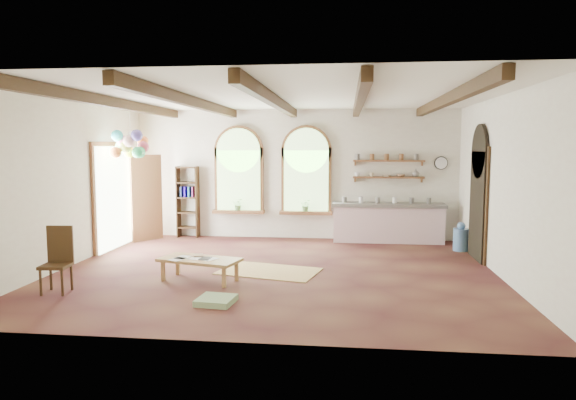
# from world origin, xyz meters

# --- Properties ---
(floor) EXTENTS (8.00, 8.00, 0.00)m
(floor) POSITION_xyz_m (0.00, 0.00, 0.00)
(floor) COLOR brown
(floor) RESTS_ON ground
(ceiling_beams) EXTENTS (6.20, 6.80, 0.18)m
(ceiling_beams) POSITION_xyz_m (0.00, 0.00, 3.10)
(ceiling_beams) COLOR #392412
(ceiling_beams) RESTS_ON ceiling
(window_left) EXTENTS (1.30, 0.28, 2.20)m
(window_left) POSITION_xyz_m (-1.40, 3.43, 1.63)
(window_left) COLOR brown
(window_left) RESTS_ON floor
(window_right) EXTENTS (1.30, 0.28, 2.20)m
(window_right) POSITION_xyz_m (0.30, 3.43, 1.63)
(window_right) COLOR brown
(window_right) RESTS_ON floor
(left_doorway) EXTENTS (0.10, 1.90, 2.50)m
(left_doorway) POSITION_xyz_m (-3.95, 1.80, 1.15)
(left_doorway) COLOR brown
(left_doorway) RESTS_ON floor
(right_doorway) EXTENTS (0.10, 1.30, 2.40)m
(right_doorway) POSITION_xyz_m (3.95, 1.50, 1.10)
(right_doorway) COLOR black
(right_doorway) RESTS_ON floor
(kitchen_counter) EXTENTS (2.68, 0.62, 0.94)m
(kitchen_counter) POSITION_xyz_m (2.30, 3.20, 0.48)
(kitchen_counter) COLOR beige
(kitchen_counter) RESTS_ON floor
(wall_shelf_lower) EXTENTS (1.70, 0.24, 0.04)m
(wall_shelf_lower) POSITION_xyz_m (2.30, 3.38, 1.55)
(wall_shelf_lower) COLOR brown
(wall_shelf_lower) RESTS_ON wall_back
(wall_shelf_upper) EXTENTS (1.70, 0.24, 0.04)m
(wall_shelf_upper) POSITION_xyz_m (2.30, 3.38, 1.95)
(wall_shelf_upper) COLOR brown
(wall_shelf_upper) RESTS_ON wall_back
(wall_clock) EXTENTS (0.32, 0.04, 0.32)m
(wall_clock) POSITION_xyz_m (3.55, 3.45, 1.90)
(wall_clock) COLOR black
(wall_clock) RESTS_ON wall_back
(bookshelf) EXTENTS (0.53, 0.32, 1.80)m
(bookshelf) POSITION_xyz_m (-2.70, 3.32, 0.90)
(bookshelf) COLOR #392412
(bookshelf) RESTS_ON floor
(coffee_table) EXTENTS (1.49, 0.96, 0.39)m
(coffee_table) POSITION_xyz_m (-1.20, -0.84, 0.35)
(coffee_table) COLOR tan
(coffee_table) RESTS_ON floor
(side_chair) EXTENTS (0.45, 0.45, 1.04)m
(side_chair) POSITION_xyz_m (-3.24, -1.78, 0.30)
(side_chair) COLOR #392412
(side_chair) RESTS_ON floor
(floor_mat) EXTENTS (1.98, 1.48, 0.02)m
(floor_mat) POSITION_xyz_m (-0.11, -0.06, 0.01)
(floor_mat) COLOR tan
(floor_mat) RESTS_ON floor
(floor_cushion) EXTENTS (0.57, 0.57, 0.09)m
(floor_cushion) POSITION_xyz_m (-0.60, -2.05, 0.04)
(floor_cushion) COLOR gray
(floor_cushion) RESTS_ON floor
(water_jug_a) EXTENTS (0.29, 0.29, 0.55)m
(water_jug_a) POSITION_xyz_m (3.10, 3.20, 0.24)
(water_jug_a) COLOR #5079AC
(water_jug_a) RESTS_ON floor
(water_jug_b) EXTENTS (0.33, 0.33, 0.64)m
(water_jug_b) POSITION_xyz_m (3.82, 2.30, 0.28)
(water_jug_b) COLOR #5079AC
(water_jug_b) RESTS_ON floor
(balloon_cluster) EXTENTS (0.81, 0.86, 1.16)m
(balloon_cluster) POSITION_xyz_m (-3.41, 1.55, 2.34)
(balloon_cluster) COLOR silver
(balloon_cluster) RESTS_ON floor
(table_book) EXTENTS (0.23, 0.28, 0.02)m
(table_book) POSITION_xyz_m (-1.35, -0.67, 0.40)
(table_book) COLOR olive
(table_book) RESTS_ON coffee_table
(tablet) EXTENTS (0.19, 0.26, 0.01)m
(tablet) POSITION_xyz_m (-1.09, -0.86, 0.40)
(tablet) COLOR black
(tablet) RESTS_ON coffee_table
(potted_plant_left) EXTENTS (0.27, 0.23, 0.30)m
(potted_plant_left) POSITION_xyz_m (-1.40, 3.32, 0.85)
(potted_plant_left) COLOR #598C4C
(potted_plant_left) RESTS_ON window_left
(potted_plant_right) EXTENTS (0.27, 0.23, 0.30)m
(potted_plant_right) POSITION_xyz_m (0.30, 3.32, 0.85)
(potted_plant_right) COLOR #598C4C
(potted_plant_right) RESTS_ON window_right
(shelf_cup_a) EXTENTS (0.12, 0.10, 0.10)m
(shelf_cup_a) POSITION_xyz_m (1.55, 3.38, 1.62)
(shelf_cup_a) COLOR white
(shelf_cup_a) RESTS_ON wall_shelf_lower
(shelf_cup_b) EXTENTS (0.10, 0.10, 0.09)m
(shelf_cup_b) POSITION_xyz_m (1.90, 3.38, 1.62)
(shelf_cup_b) COLOR beige
(shelf_cup_b) RESTS_ON wall_shelf_lower
(shelf_bowl_a) EXTENTS (0.22, 0.22, 0.05)m
(shelf_bowl_a) POSITION_xyz_m (2.25, 3.38, 1.60)
(shelf_bowl_a) COLOR beige
(shelf_bowl_a) RESTS_ON wall_shelf_lower
(shelf_bowl_b) EXTENTS (0.20, 0.20, 0.06)m
(shelf_bowl_b) POSITION_xyz_m (2.60, 3.38, 1.60)
(shelf_bowl_b) COLOR #8C664C
(shelf_bowl_b) RESTS_ON wall_shelf_lower
(shelf_vase) EXTENTS (0.18, 0.18, 0.19)m
(shelf_vase) POSITION_xyz_m (2.95, 3.38, 1.67)
(shelf_vase) COLOR slate
(shelf_vase) RESTS_ON wall_shelf_lower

